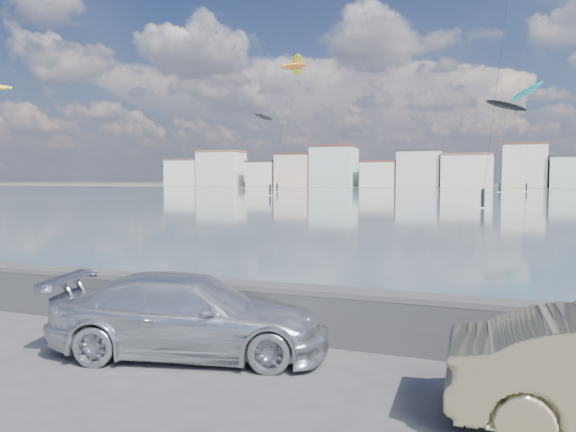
% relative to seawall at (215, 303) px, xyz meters
% --- Properties ---
extents(ground, '(700.00, 700.00, 0.00)m').
position_rel_seawall_xyz_m(ground, '(0.00, -2.70, -0.58)').
color(ground, '#333335').
rests_on(ground, ground).
extents(bay_water, '(500.00, 177.00, 0.00)m').
position_rel_seawall_xyz_m(bay_water, '(0.00, 88.80, -0.58)').
color(bay_water, '#3D545E').
rests_on(bay_water, ground).
extents(far_shore_strip, '(500.00, 60.00, 0.00)m').
position_rel_seawall_xyz_m(far_shore_strip, '(0.00, 197.30, -0.57)').
color(far_shore_strip, '#4C473D').
rests_on(far_shore_strip, ground).
extents(seawall, '(400.00, 0.36, 1.08)m').
position_rel_seawall_xyz_m(seawall, '(0.00, 0.00, 0.00)').
color(seawall, '#28282B').
rests_on(seawall, ground).
extents(far_buildings, '(240.79, 13.26, 14.60)m').
position_rel_seawall_xyz_m(far_buildings, '(1.31, 183.30, 5.44)').
color(far_buildings, silver).
rests_on(far_buildings, ground).
extents(car_silver, '(4.98, 2.98, 1.35)m').
position_rel_seawall_xyz_m(car_silver, '(0.25, -1.33, 0.09)').
color(car_silver, silver).
rests_on(car_silver, ground).
extents(kitesurfer_2, '(5.88, 12.50, 22.92)m').
position_rel_seawall_xyz_m(kitesurfer_2, '(-64.38, 150.12, 21.12)').
color(kitesurfer_2, black).
rests_on(kitesurfer_2, ground).
extents(kitesurfer_3, '(4.66, 11.55, 24.79)m').
position_rel_seawall_xyz_m(kitesurfer_3, '(-30.75, 86.91, 22.33)').
color(kitesurfer_3, orange).
rests_on(kitesurfer_3, ground).
extents(kitesurfer_9, '(5.43, 13.80, 31.34)m').
position_rel_seawall_xyz_m(kitesurfer_9, '(-40.32, 114.45, 28.24)').
color(kitesurfer_9, yellow).
rests_on(kitesurfer_9, ground).
extents(kitesurfer_11, '(8.95, 17.60, 26.45)m').
position_rel_seawall_xyz_m(kitesurfer_11, '(9.74, 141.01, 23.25)').
color(kitesurfer_11, '#19BFBF').
rests_on(kitesurfer_11, ground).
extents(kitesurfer_14, '(10.53, 16.36, 22.58)m').
position_rel_seawall_xyz_m(kitesurfer_14, '(5.10, 131.93, 19.23)').
color(kitesurfer_14, black).
rests_on(kitesurfer_14, ground).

